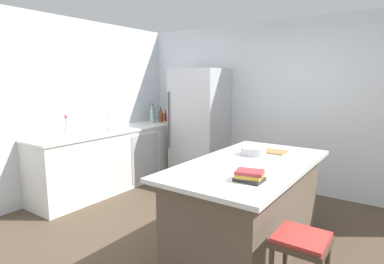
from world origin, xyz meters
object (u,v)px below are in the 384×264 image
at_px(vinegar_bottle, 161,116).
at_px(cutting_board, 270,151).
at_px(bar_stool, 301,251).
at_px(mixing_bowl, 253,151).
at_px(paper_towel_roll, 110,121).
at_px(flower_vase, 67,130).
at_px(hot_sauce_bottle, 165,117).
at_px(kitchen_island, 248,205).
at_px(syrup_bottle, 161,117).
at_px(refrigerator, 200,125).
at_px(wine_bottle, 153,115).
at_px(cookbook_stack, 250,176).
at_px(sink_faucet, 90,122).
at_px(gin_bottle, 152,116).

relative_size(vinegar_bottle, cutting_board, 0.81).
height_order(bar_stool, mixing_bowl, mixing_bowl).
bearing_deg(paper_towel_roll, cutting_board, 2.68).
distance_m(flower_vase, vinegar_bottle, 1.91).
xyz_separation_m(bar_stool, hot_sauce_bottle, (-3.30, 2.50, 0.48)).
distance_m(kitchen_island, bar_stool, 1.02).
height_order(kitchen_island, cutting_board, cutting_board).
height_order(paper_towel_roll, hot_sauce_bottle, paper_towel_roll).
bearing_deg(cutting_board, syrup_bottle, 156.39).
xyz_separation_m(refrigerator, hot_sauce_bottle, (-0.89, 0.16, 0.07)).
bearing_deg(wine_bottle, cutting_board, -19.67).
distance_m(paper_towel_roll, cookbook_stack, 2.97).
bearing_deg(sink_faucet, cookbook_stack, -12.64).
height_order(sink_faucet, flower_vase, flower_vase).
bearing_deg(refrigerator, mixing_bowl, -39.81).
bearing_deg(flower_vase, cookbook_stack, -4.26).
bearing_deg(hot_sauce_bottle, paper_towel_roll, -89.49).
bearing_deg(kitchen_island, mixing_bowl, 108.67).
bearing_deg(syrup_bottle, refrigerator, -3.60).
distance_m(refrigerator, syrup_bottle, 0.91).
bearing_deg(paper_towel_roll, bar_stool, -19.35).
height_order(kitchen_island, gin_bottle, gin_bottle).
xyz_separation_m(flower_vase, wine_bottle, (-0.09, 1.82, 0.03)).
relative_size(cookbook_stack, cutting_board, 0.73).
xyz_separation_m(kitchen_island, syrup_bottle, (-2.59, 1.69, 0.57)).
bearing_deg(refrigerator, gin_bottle, -166.12).
bearing_deg(hot_sauce_bottle, cookbook_stack, -39.49).
height_order(flower_vase, gin_bottle, gin_bottle).
relative_size(wine_bottle, cookbook_stack, 1.37).
bearing_deg(sink_faucet, cutting_board, 9.82).
bearing_deg(bar_stool, hot_sauce_bottle, 142.79).
distance_m(cookbook_stack, cutting_board, 1.12).
xyz_separation_m(cookbook_stack, cutting_board, (-0.25, 1.09, -0.03)).
bearing_deg(flower_vase, gin_bottle, 90.82).
height_order(refrigerator, flower_vase, refrigerator).
xyz_separation_m(flower_vase, paper_towel_roll, (-0.02, 0.76, 0.03)).
distance_m(sink_faucet, gin_bottle, 1.30).
distance_m(kitchen_island, vinegar_bottle, 3.04).
height_order(hot_sauce_bottle, cookbook_stack, hot_sauce_bottle).
relative_size(refrigerator, bar_stool, 2.87).
height_order(sink_faucet, mixing_bowl, sink_faucet).
distance_m(refrigerator, flower_vase, 2.14).
relative_size(bar_stool, vinegar_bottle, 2.39).
xyz_separation_m(sink_faucet, paper_towel_roll, (0.05, 0.33, -0.02)).
bearing_deg(gin_bottle, hot_sauce_bottle, 91.31).
distance_m(kitchen_island, syrup_bottle, 3.14).
xyz_separation_m(mixing_bowl, cutting_board, (0.10, 0.24, -0.03)).
bearing_deg(wine_bottle, cookbook_stack, -35.22).
xyz_separation_m(kitchen_island, vinegar_bottle, (-2.52, 1.59, 0.59)).
height_order(bar_stool, vinegar_bottle, vinegar_bottle).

